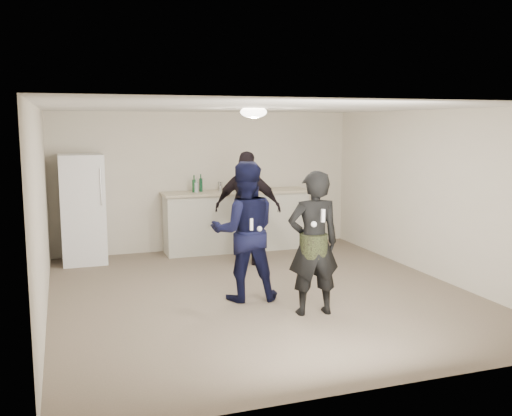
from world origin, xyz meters
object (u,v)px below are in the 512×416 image
object	(u,v)px
shaker	(220,186)
spectator	(248,208)
counter	(237,222)
woman	(313,243)
fridge	(83,209)
man	(244,231)

from	to	relation	value
shaker	spectator	size ratio (longest dim) A/B	0.09
counter	woman	size ratio (longest dim) A/B	1.49
counter	fridge	xyz separation A→B (m)	(-2.67, -0.07, 0.38)
woman	man	bearing A→B (deg)	-47.81
shaker	woman	distance (m)	3.74
man	spectator	world-z (taller)	spectator
counter	woman	world-z (taller)	woman
counter	woman	distance (m)	3.68
man	spectator	bearing A→B (deg)	-99.50
shaker	man	distance (m)	2.96
fridge	woman	size ratio (longest dim) A/B	1.03
fridge	woman	distance (m)	4.39
fridge	spectator	world-z (taller)	spectator
man	woman	size ratio (longest dim) A/B	1.04
counter	woman	xyz separation A→B (m)	(-0.15, -3.66, 0.35)
shaker	fridge	bearing A→B (deg)	-176.75
shaker	man	size ratio (longest dim) A/B	0.09
man	woman	distance (m)	1.02
fridge	man	distance (m)	3.37
counter	shaker	xyz separation A→B (m)	(-0.28, 0.07, 0.65)
counter	shaker	distance (m)	0.71
counter	shaker	world-z (taller)	shaker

